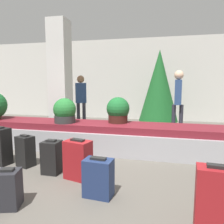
% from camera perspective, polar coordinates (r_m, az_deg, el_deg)
% --- Properties ---
extents(ground_plane, '(18.00, 18.00, 0.00)m').
position_cam_1_polar(ground_plane, '(3.73, -4.64, -15.52)').
color(ground_plane, '#59544C').
extents(back_wall, '(18.00, 0.06, 3.20)m').
position_cam_1_polar(back_wall, '(8.86, 6.62, 8.43)').
color(back_wall, beige).
rests_on(back_wall, ground_plane).
extents(carousel, '(8.73, 0.95, 0.60)m').
position_cam_1_polar(carousel, '(4.77, 0.00, -6.68)').
color(carousel, '#9E9EA3').
rests_on(carousel, ground_plane).
extents(pillar, '(0.52, 0.52, 3.20)m').
position_cam_1_polar(pillar, '(6.42, -13.37, 8.62)').
color(pillar, silver).
rests_on(pillar, ground_plane).
extents(suitcase_0, '(0.38, 0.27, 0.52)m').
position_cam_1_polar(suitcase_0, '(2.94, -3.58, -16.75)').
color(suitcase_0, navy).
rests_on(suitcase_0, ground_plane).
extents(suitcase_1, '(0.31, 0.31, 0.48)m').
position_cam_1_polar(suitcase_1, '(2.97, -25.33, -17.69)').
color(suitcase_1, '#232328').
rests_on(suitcase_1, ground_plane).
extents(suitcase_3, '(0.44, 0.34, 0.62)m').
position_cam_1_polar(suitcase_3, '(3.45, -8.88, -12.18)').
color(suitcase_3, maroon).
rests_on(suitcase_3, ground_plane).
extents(suitcase_4, '(0.34, 0.30, 0.57)m').
position_cam_1_polar(suitcase_4, '(4.19, -21.66, -9.45)').
color(suitcase_4, black).
rests_on(suitcase_4, ground_plane).
extents(suitcase_6, '(0.39, 0.24, 0.73)m').
position_cam_1_polar(suitcase_6, '(2.38, 25.67, -20.88)').
color(suitcase_6, maroon).
rests_on(suitcase_6, ground_plane).
extents(suitcase_7, '(0.27, 0.27, 0.56)m').
position_cam_1_polar(suitcase_7, '(3.75, -15.44, -11.27)').
color(suitcase_7, black).
rests_on(suitcase_7, ground_plane).
extents(suitcase_8, '(0.43, 0.31, 0.69)m').
position_cam_1_polar(suitcase_8, '(4.47, -27.28, -7.89)').
color(suitcase_8, black).
rests_on(suitcase_8, ground_plane).
extents(potted_plant_1, '(0.49, 0.49, 0.54)m').
position_cam_1_polar(potted_plant_1, '(4.88, -12.24, 0.14)').
color(potted_plant_1, '#2D2D2D').
rests_on(potted_plant_1, carousel).
extents(potted_plant_2, '(0.50, 0.50, 0.56)m').
position_cam_1_polar(potted_plant_2, '(4.77, 1.58, 0.38)').
color(potted_plant_2, '#381914').
rests_on(potted_plant_2, carousel).
extents(traveler_0, '(0.36, 0.33, 1.70)m').
position_cam_1_polar(traveler_0, '(7.19, -8.12, 4.00)').
color(traveler_0, '#282833').
rests_on(traveler_0, ground_plane).
extents(traveler_1, '(0.31, 0.33, 1.81)m').
position_cam_1_polar(traveler_1, '(6.30, 16.88, 3.94)').
color(traveler_1, '#282833').
rests_on(traveler_1, ground_plane).
extents(traveler_2, '(0.33, 0.25, 1.78)m').
position_cam_1_polar(traveler_2, '(7.72, -11.70, 4.55)').
color(traveler_2, '#282833').
rests_on(traveler_2, ground_plane).
extents(decorated_tree, '(1.30, 1.30, 2.56)m').
position_cam_1_polar(decorated_tree, '(7.54, 12.17, 6.71)').
color(decorated_tree, '#4C331E').
rests_on(decorated_tree, ground_plane).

